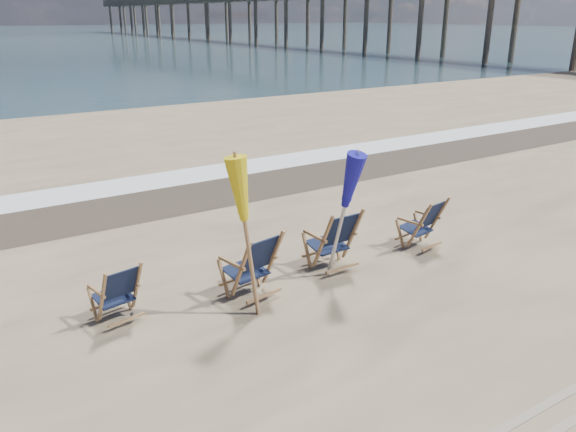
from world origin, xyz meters
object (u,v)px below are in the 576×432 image
(beach_chair_0, at_px, (137,288))
(beach_chair_3, at_px, (437,220))
(beach_chair_1, at_px, (273,260))
(umbrella_blue, at_px, (342,182))
(beach_chair_2, at_px, (353,236))
(fishing_pier, at_px, (246,10))
(umbrella_yellow, at_px, (247,198))

(beach_chair_0, height_order, beach_chair_3, beach_chair_3)
(beach_chair_1, distance_m, umbrella_blue, 1.53)
(beach_chair_2, bearing_deg, umbrella_blue, 28.12)
(beach_chair_0, distance_m, fishing_pier, 82.81)
(beach_chair_3, bearing_deg, beach_chair_1, -10.11)
(beach_chair_0, height_order, umbrella_blue, umbrella_blue)
(beach_chair_3, distance_m, umbrella_yellow, 4.20)
(beach_chair_1, xyz_separation_m, umbrella_blue, (1.09, -0.17, 1.06))
(beach_chair_2, bearing_deg, beach_chair_3, 176.20)
(beach_chair_1, bearing_deg, beach_chair_2, 172.88)
(beach_chair_0, bearing_deg, umbrella_yellow, 139.71)
(beach_chair_3, relative_size, umbrella_yellow, 0.43)
(umbrella_yellow, bearing_deg, beach_chair_0, 150.30)
(beach_chair_2, xyz_separation_m, beach_chair_3, (1.84, -0.08, -0.06))
(beach_chair_1, relative_size, umbrella_yellow, 0.48)
(umbrella_blue, height_order, fishing_pier, fishing_pier)
(beach_chair_1, xyz_separation_m, beach_chair_3, (3.40, 0.02, -0.05))
(beach_chair_2, height_order, umbrella_yellow, umbrella_yellow)
(beach_chair_1, bearing_deg, umbrella_yellow, 20.69)
(beach_chair_0, xyz_separation_m, umbrella_blue, (3.01, -0.55, 1.15))
(beach_chair_3, bearing_deg, fishing_pier, -126.39)
(umbrella_yellow, relative_size, umbrella_blue, 1.05)
(beach_chair_3, bearing_deg, umbrella_blue, -5.74)
(beach_chair_1, distance_m, beach_chair_2, 1.56)
(beach_chair_0, xyz_separation_m, beach_chair_2, (3.48, -0.29, 0.10))
(umbrella_blue, bearing_deg, beach_chair_2, 29.53)
(beach_chair_0, bearing_deg, beach_chair_3, 165.49)
(beach_chair_2, distance_m, umbrella_blue, 1.18)
(beach_chair_0, bearing_deg, umbrella_blue, 158.98)
(beach_chair_0, xyz_separation_m, umbrella_yellow, (1.31, -0.75, 1.26))
(beach_chair_3, height_order, umbrella_yellow, umbrella_yellow)
(beach_chair_1, height_order, beach_chair_3, beach_chair_1)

